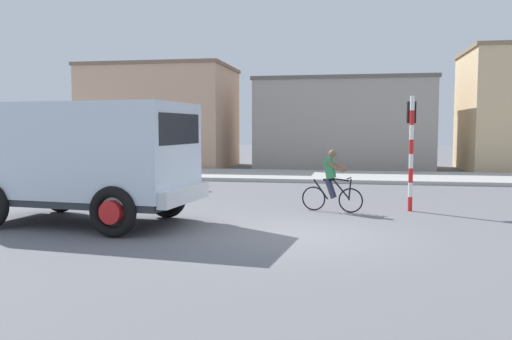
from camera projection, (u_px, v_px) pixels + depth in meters
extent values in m
plane|color=slate|center=(293.00, 235.00, 11.35)|extent=(120.00, 120.00, 0.00)
cube|color=#ADADA8|center=(324.00, 176.00, 24.35)|extent=(80.00, 5.00, 0.16)
cube|color=silver|center=(81.00, 149.00, 12.62)|extent=(5.43, 3.03, 2.20)
cube|color=#2D3338|center=(83.00, 198.00, 12.71)|extent=(5.32, 2.97, 0.16)
cube|color=silver|center=(185.00, 195.00, 11.94)|extent=(0.49, 2.39, 0.36)
cube|color=black|center=(178.00, 129.00, 11.86)|extent=(0.34, 2.13, 0.70)
torus|color=black|center=(166.00, 197.00, 13.49)|extent=(1.12, 0.35, 1.10)
cylinder|color=red|center=(166.00, 197.00, 13.49)|extent=(0.52, 0.35, 0.50)
torus|color=black|center=(113.00, 212.00, 11.04)|extent=(1.12, 0.35, 1.10)
cylinder|color=red|center=(113.00, 212.00, 11.04)|extent=(0.52, 0.35, 0.50)
torus|color=black|center=(60.00, 192.00, 14.39)|extent=(1.12, 0.35, 1.10)
cylinder|color=red|center=(60.00, 192.00, 14.39)|extent=(0.52, 0.35, 0.50)
torus|color=black|center=(351.00, 200.00, 14.31)|extent=(0.67, 0.18, 0.68)
torus|color=black|center=(314.00, 198.00, 14.71)|extent=(0.67, 0.18, 0.68)
cylinder|color=black|center=(338.00, 179.00, 14.39)|extent=(0.59, 0.17, 0.09)
cylinder|color=black|center=(340.00, 188.00, 14.39)|extent=(0.51, 0.15, 0.57)
cylinder|color=black|center=(321.00, 189.00, 14.61)|extent=(0.44, 0.14, 0.57)
cylinder|color=black|center=(350.00, 190.00, 14.29)|extent=(0.10, 0.06, 0.59)
cylinder|color=black|center=(349.00, 178.00, 14.28)|extent=(0.14, 0.49, 0.03)
cube|color=black|center=(328.00, 180.00, 14.51)|extent=(0.26, 0.17, 0.06)
cube|color=#338C51|center=(330.00, 168.00, 14.46)|extent=(0.36, 0.38, 0.59)
sphere|color=brown|center=(332.00, 154.00, 14.40)|extent=(0.22, 0.22, 0.22)
cylinder|color=#2D334C|center=(331.00, 188.00, 14.59)|extent=(0.32, 0.18, 0.57)
cylinder|color=brown|center=(338.00, 166.00, 14.53)|extent=(0.50, 0.19, 0.29)
cylinder|color=#2D334C|center=(330.00, 189.00, 14.41)|extent=(0.32, 0.18, 0.57)
cylinder|color=brown|center=(335.00, 167.00, 14.24)|extent=(0.50, 0.19, 0.29)
cylinder|color=red|center=(410.00, 204.00, 14.61)|extent=(0.12, 0.12, 0.40)
cylinder|color=white|center=(410.00, 190.00, 14.58)|extent=(0.12, 0.12, 0.40)
cylinder|color=red|center=(411.00, 175.00, 14.55)|extent=(0.12, 0.12, 0.40)
cylinder|color=white|center=(411.00, 161.00, 14.51)|extent=(0.12, 0.12, 0.40)
cylinder|color=red|center=(411.00, 147.00, 14.48)|extent=(0.12, 0.12, 0.40)
cylinder|color=white|center=(412.00, 132.00, 14.45)|extent=(0.12, 0.12, 0.40)
cylinder|color=red|center=(412.00, 118.00, 14.42)|extent=(0.12, 0.12, 0.40)
cylinder|color=white|center=(412.00, 103.00, 14.39)|extent=(0.12, 0.12, 0.40)
cube|color=black|center=(411.00, 112.00, 14.58)|extent=(0.24, 0.20, 0.60)
sphere|color=red|center=(411.00, 113.00, 14.70)|extent=(0.14, 0.14, 0.14)
cube|color=white|center=(128.00, 169.00, 21.07)|extent=(4.14, 2.07, 0.70)
cube|color=black|center=(124.00, 153.00, 21.03)|extent=(2.33, 1.64, 0.60)
cylinder|color=black|center=(163.00, 176.00, 21.84)|extent=(0.61, 0.24, 0.60)
cylinder|color=black|center=(152.00, 180.00, 20.15)|extent=(0.61, 0.24, 0.60)
cylinder|color=black|center=(106.00, 176.00, 22.05)|extent=(0.61, 0.24, 0.60)
cylinder|color=black|center=(90.00, 180.00, 20.36)|extent=(0.61, 0.24, 0.60)
cylinder|color=#2D334C|center=(181.00, 177.00, 20.10)|extent=(0.22, 0.22, 0.85)
cube|color=gold|center=(180.00, 159.00, 20.04)|extent=(0.34, 0.22, 0.56)
sphere|color=#9E7051|center=(180.00, 149.00, 20.01)|extent=(0.20, 0.20, 0.20)
cube|color=tan|center=(162.00, 118.00, 31.51)|extent=(8.28, 6.04, 5.78)
cube|color=#775E4C|center=(161.00, 68.00, 31.27)|extent=(8.44, 6.16, 0.20)
cube|color=#9E9389|center=(343.00, 125.00, 30.27)|extent=(9.72, 5.34, 4.92)
cube|color=#5E5852|center=(344.00, 81.00, 30.06)|extent=(9.92, 5.45, 0.20)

